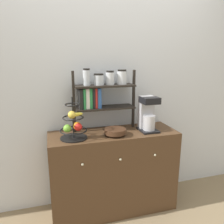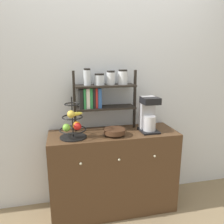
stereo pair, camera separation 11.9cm
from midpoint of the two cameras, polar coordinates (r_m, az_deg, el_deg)
name	(u,v)px [view 2 (the right image)]	position (r m, az deg, el deg)	size (l,w,h in m)	color
ground_plane	(118,221)	(2.45, 3.27, -26.60)	(12.00, 12.00, 0.00)	#847051
wall_back	(108,86)	(2.35, 0.42, 6.83)	(7.00, 0.05, 2.60)	silver
sideboard	(114,171)	(2.38, 1.90, -15.26)	(1.29, 0.46, 0.86)	#4C331E
coffee_maker	(148,114)	(2.24, 11.00, -0.55)	(0.17, 0.22, 0.35)	black
fruit_stand	(73,125)	(2.04, -8.49, -3.29)	(0.25, 0.25, 0.39)	black
wooden_bowl	(115,132)	(2.11, 2.30, -5.14)	(0.21, 0.21, 0.07)	#422819
shelf_hutch	(101,92)	(2.20, -1.45, 5.36)	(0.65, 0.20, 0.63)	black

